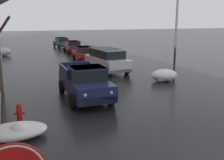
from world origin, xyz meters
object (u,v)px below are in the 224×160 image
(suv_white_parked_kerbside_close, at_px, (107,59))
(sedan_maroon_parked_far_down_block, at_px, (73,47))
(sedan_green_queued_behind_truck, at_px, (62,42))
(street_lamp_post, at_px, (176,25))
(pickup_truck_darkblue_approaching_near_lane, at_px, (85,82))
(sedan_red_parked_kerbside_mid, at_px, (85,54))
(fire_hydrant, at_px, (19,112))

(suv_white_parked_kerbside_close, bearing_deg, sedan_maroon_parked_far_down_block, 87.67)
(sedan_green_queued_behind_truck, bearing_deg, street_lamp_post, -83.50)
(sedan_green_queued_behind_truck, bearing_deg, sedan_maroon_parked_far_down_block, -90.04)
(pickup_truck_darkblue_approaching_near_lane, bearing_deg, sedan_maroon_parked_far_down_block, 77.99)
(sedan_red_parked_kerbside_mid, bearing_deg, pickup_truck_darkblue_approaching_near_lane, -106.39)
(sedan_green_queued_behind_truck, bearing_deg, fire_hydrant, -104.78)
(sedan_green_queued_behind_truck, height_order, fire_hydrant, sedan_green_queued_behind_truck)
(sedan_maroon_parked_far_down_block, bearing_deg, sedan_red_parked_kerbside_mid, -94.52)
(pickup_truck_darkblue_approaching_near_lane, distance_m, street_lamp_post, 7.73)
(sedan_maroon_parked_far_down_block, height_order, fire_hydrant, sedan_maroon_parked_far_down_block)
(sedan_green_queued_behind_truck, height_order, street_lamp_post, street_lamp_post)
(sedan_maroon_parked_far_down_block, bearing_deg, pickup_truck_darkblue_approaching_near_lane, -102.01)
(fire_hydrant, relative_size, street_lamp_post, 0.11)
(sedan_maroon_parked_far_down_block, height_order, street_lamp_post, street_lamp_post)
(sedan_red_parked_kerbside_mid, height_order, sedan_green_queued_behind_truck, same)
(sedan_red_parked_kerbside_mid, bearing_deg, sedan_green_queued_behind_truck, 87.63)
(pickup_truck_darkblue_approaching_near_lane, relative_size, suv_white_parked_kerbside_close, 1.00)
(sedan_red_parked_kerbside_mid, relative_size, sedan_green_queued_behind_truck, 0.93)
(sedan_green_queued_behind_truck, bearing_deg, sedan_red_parked_kerbside_mid, -92.37)
(fire_hydrant, bearing_deg, suv_white_parked_kerbside_close, 50.24)
(street_lamp_post, bearing_deg, sedan_green_queued_behind_truck, 96.50)
(sedan_maroon_parked_far_down_block, distance_m, street_lamp_post, 17.70)
(sedan_green_queued_behind_truck, xyz_separation_m, street_lamp_post, (2.74, -24.05, 2.89))
(suv_white_parked_kerbside_close, bearing_deg, street_lamp_post, -52.00)
(sedan_red_parked_kerbside_mid, xyz_separation_m, sedan_green_queued_behind_truck, (0.59, 14.15, 0.00))
(pickup_truck_darkblue_approaching_near_lane, height_order, sedan_red_parked_kerbside_mid, pickup_truck_darkblue_approaching_near_lane)
(suv_white_parked_kerbside_close, height_order, fire_hydrant, suv_white_parked_kerbside_close)
(sedan_maroon_parked_far_down_block, xyz_separation_m, street_lamp_post, (2.74, -17.25, 2.89))
(pickup_truck_darkblue_approaching_near_lane, xyz_separation_m, sedan_red_parked_kerbside_mid, (3.55, 12.09, -0.13))
(sedan_maroon_parked_far_down_block, bearing_deg, street_lamp_post, -80.97)
(pickup_truck_darkblue_approaching_near_lane, distance_m, suv_white_parked_kerbside_close, 7.33)
(pickup_truck_darkblue_approaching_near_lane, relative_size, sedan_maroon_parked_far_down_block, 1.11)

